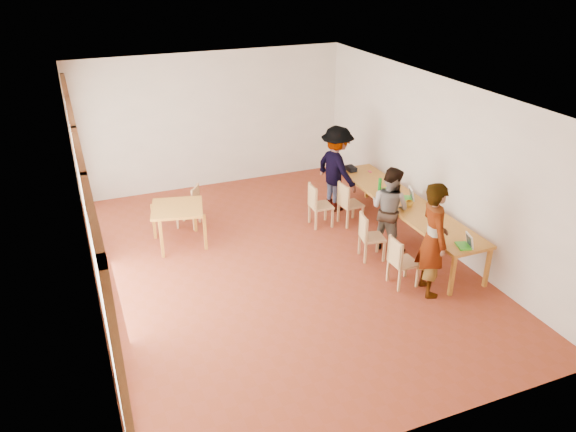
% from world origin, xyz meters
% --- Properties ---
extents(ground, '(8.00, 8.00, 0.00)m').
position_xyz_m(ground, '(0.00, 0.00, 0.00)').
color(ground, brown).
rests_on(ground, ground).
extents(wall_back, '(6.00, 0.10, 3.00)m').
position_xyz_m(wall_back, '(0.00, 4.00, 1.50)').
color(wall_back, beige).
rests_on(wall_back, ground).
extents(wall_front, '(6.00, 0.10, 3.00)m').
position_xyz_m(wall_front, '(0.00, -4.00, 1.50)').
color(wall_front, beige).
rests_on(wall_front, ground).
extents(wall_right, '(0.10, 8.00, 3.00)m').
position_xyz_m(wall_right, '(3.00, 0.00, 1.50)').
color(wall_right, beige).
rests_on(wall_right, ground).
extents(window_wall, '(0.10, 8.00, 3.00)m').
position_xyz_m(window_wall, '(-2.96, 0.00, 1.50)').
color(window_wall, white).
rests_on(window_wall, ground).
extents(ceiling, '(6.00, 8.00, 0.04)m').
position_xyz_m(ceiling, '(0.00, 0.00, 3.02)').
color(ceiling, white).
rests_on(ceiling, wall_back).
extents(communal_table, '(0.80, 4.00, 0.75)m').
position_xyz_m(communal_table, '(2.50, 0.05, 0.70)').
color(communal_table, '#C07E2A').
rests_on(communal_table, ground).
extents(side_table, '(0.90, 0.90, 0.75)m').
position_xyz_m(side_table, '(-1.42, 1.41, 0.67)').
color(side_table, '#C07E2A').
rests_on(side_table, ground).
extents(chair_near, '(0.40, 0.40, 0.45)m').
position_xyz_m(chair_near, '(1.55, -1.32, 0.52)').
color(chair_near, tan).
rests_on(chair_near, ground).
extents(chair_mid, '(0.46, 0.46, 0.45)m').
position_xyz_m(chair_mid, '(1.51, -0.37, 0.52)').
color(chair_mid, tan).
rests_on(chair_mid, ground).
extents(chair_far, '(0.42, 0.42, 0.46)m').
position_xyz_m(chair_far, '(1.23, 1.13, 0.53)').
color(chair_far, tan).
rests_on(chair_far, ground).
extents(chair_empty, '(0.43, 0.43, 0.46)m').
position_xyz_m(chair_empty, '(1.81, 0.97, 0.53)').
color(chair_empty, tan).
rests_on(chair_empty, ground).
extents(chair_spare, '(0.54, 0.54, 0.45)m').
position_xyz_m(chair_spare, '(-1.02, 2.04, 0.51)').
color(chair_spare, tan).
rests_on(chair_spare, ground).
extents(person_near, '(0.59, 0.77, 1.87)m').
position_xyz_m(person_near, '(1.90, -1.65, 0.93)').
color(person_near, gray).
rests_on(person_near, ground).
extents(person_mid, '(0.84, 0.93, 1.56)m').
position_xyz_m(person_mid, '(2.05, -0.16, 0.78)').
color(person_mid, gray).
rests_on(person_mid, ground).
extents(person_far, '(0.86, 1.25, 1.78)m').
position_xyz_m(person_far, '(1.93, 1.71, 0.89)').
color(person_far, gray).
rests_on(person_far, ground).
extents(laptop_near, '(0.28, 0.30, 0.22)m').
position_xyz_m(laptop_near, '(2.45, -1.77, 0.81)').
color(laptop_near, green).
rests_on(laptop_near, communal_table).
extents(laptop_mid, '(0.31, 0.32, 0.23)m').
position_xyz_m(laptop_mid, '(2.63, 0.11, 0.81)').
color(laptop_mid, green).
rests_on(laptop_mid, communal_table).
extents(laptop_far, '(0.24, 0.26, 0.19)m').
position_xyz_m(laptop_far, '(2.53, 0.63, 0.80)').
color(laptop_far, green).
rests_on(laptop_far, communal_table).
extents(yellow_mug, '(0.18, 0.18, 0.11)m').
position_xyz_m(yellow_mug, '(2.46, -0.16, 0.81)').
color(yellow_mug, gold).
rests_on(yellow_mug, communal_table).
extents(green_bottle, '(0.07, 0.07, 0.28)m').
position_xyz_m(green_bottle, '(2.30, 0.61, 0.89)').
color(green_bottle, '#126D1A').
rests_on(green_bottle, communal_table).
extents(clear_glass, '(0.07, 0.07, 0.09)m').
position_xyz_m(clear_glass, '(2.28, 0.47, 0.80)').
color(clear_glass, silver).
rests_on(clear_glass, communal_table).
extents(condiment_cup, '(0.08, 0.08, 0.06)m').
position_xyz_m(condiment_cup, '(2.81, -0.64, 0.78)').
color(condiment_cup, white).
rests_on(condiment_cup, communal_table).
extents(pink_phone, '(0.05, 0.10, 0.01)m').
position_xyz_m(pink_phone, '(2.67, 1.62, 0.76)').
color(pink_phone, '#E23D58').
rests_on(pink_phone, communal_table).
extents(black_pouch, '(0.16, 0.26, 0.09)m').
position_xyz_m(black_pouch, '(2.34, 1.83, 0.80)').
color(black_pouch, black).
rests_on(black_pouch, communal_table).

